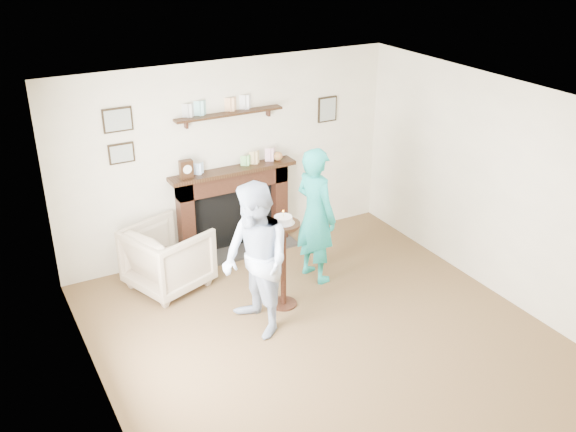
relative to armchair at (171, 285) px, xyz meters
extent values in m
plane|color=brown|center=(1.08, -1.90, 0.00)|extent=(5.00, 5.00, 0.00)
cube|color=white|center=(1.08, 0.60, 1.25)|extent=(4.50, 0.04, 2.50)
cube|color=white|center=(-1.17, -1.90, 1.25)|extent=(0.04, 5.00, 2.50)
cube|color=white|center=(3.33, -1.90, 1.25)|extent=(0.04, 5.00, 2.50)
cube|color=silver|center=(1.08, -1.90, 2.50)|extent=(4.50, 5.00, 0.04)
cube|color=black|center=(0.42, 0.50, 0.55)|extent=(0.18, 0.20, 1.10)
cube|color=black|center=(1.74, 0.50, 0.55)|extent=(0.18, 0.20, 1.10)
cube|color=black|center=(1.08, 0.50, 0.98)|extent=(1.50, 0.20, 0.24)
cube|color=black|center=(1.08, 0.57, 0.43)|extent=(1.14, 0.06, 0.86)
cube|color=#312E2C|center=(1.08, 0.38, 0.01)|extent=(1.60, 0.44, 0.03)
cube|color=black|center=(1.08, 0.47, 1.12)|extent=(1.68, 0.26, 0.05)
cube|color=black|center=(1.08, 0.52, 1.85)|extent=(1.40, 0.15, 0.03)
cube|color=black|center=(-0.27, 0.58, 1.95)|extent=(0.34, 0.03, 0.28)
cube|color=black|center=(-0.27, 0.58, 1.55)|extent=(0.30, 0.03, 0.24)
cube|color=black|center=(2.53, 0.58, 1.70)|extent=(0.28, 0.03, 0.34)
cube|color=black|center=(0.46, 0.47, 1.26)|extent=(0.16, 0.09, 0.22)
cylinder|color=white|center=(0.46, 0.42, 1.27)|extent=(0.11, 0.01, 0.11)
sphere|color=green|center=(1.72, 0.47, 1.21)|extent=(0.12, 0.12, 0.12)
imported|color=tan|center=(0.00, 0.00, 0.00)|extent=(1.08, 1.07, 0.77)
imported|color=silver|center=(0.52, -1.31, 0.00)|extent=(0.69, 0.86, 1.68)
imported|color=teal|center=(1.64, -0.64, 0.00)|extent=(0.51, 0.67, 1.67)
cylinder|color=black|center=(1.00, -1.02, 0.01)|extent=(0.31, 0.31, 0.02)
cylinder|color=black|center=(1.00, -1.02, 0.51)|extent=(0.07, 0.07, 0.98)
cylinder|color=black|center=(1.00, -1.02, 1.02)|extent=(0.37, 0.37, 0.03)
cylinder|color=silver|center=(1.00, -1.02, 1.04)|extent=(0.25, 0.25, 0.01)
cylinder|color=white|center=(1.00, -1.02, 1.08)|extent=(0.20, 0.20, 0.07)
cylinder|color=#F8E89C|center=(1.00, -1.02, 1.14)|extent=(0.01, 0.01, 0.05)
sphere|color=orange|center=(1.00, -1.02, 1.18)|extent=(0.02, 0.02, 0.02)
camera|label=1|loc=(-1.94, -6.52, 4.03)|focal=40.00mm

